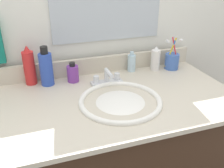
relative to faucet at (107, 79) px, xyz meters
The scene contains 12 objects.
vanity_cabinet 0.43m from the faucet, 102.65° to the right, with size 1.13×0.58×0.71m, color #382316.
countertop 0.16m from the faucet, 102.65° to the right, with size 1.18×0.63×0.02m, color beige.
backsplash 0.16m from the faucet, 102.01° to the left, with size 1.18×0.02×0.09m, color beige.
back_wall 0.25m from the faucet, 98.65° to the left, with size 2.28×0.04×1.30m, color silver.
sink_basin 0.20m from the faucet, 90.00° to the right, with size 0.37×0.37×0.11m.
faucet is the anchor object (origin of this frame).
bottle_gel_clear 0.22m from the faucet, 32.87° to the left, with size 0.04×0.04×0.11m.
bottle_cream_purple 0.18m from the faucet, 151.89° to the left, with size 0.06×0.06×0.10m.
bottle_shampoo_blue 0.30m from the faucet, 162.79° to the left, with size 0.06×0.06×0.20m.
bottle_lotion_white 0.33m from the faucet, 15.86° to the left, with size 0.05×0.05×0.14m.
bottle_spray_red 0.39m from the faucet, 161.04° to the left, with size 0.06×0.06×0.20m.
cup_blue_plastic 0.42m from the faucet, 10.34° to the left, with size 0.08×0.08×0.19m.
Camera 1 is at (-0.31, -0.94, 1.29)m, focal length 40.10 mm.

